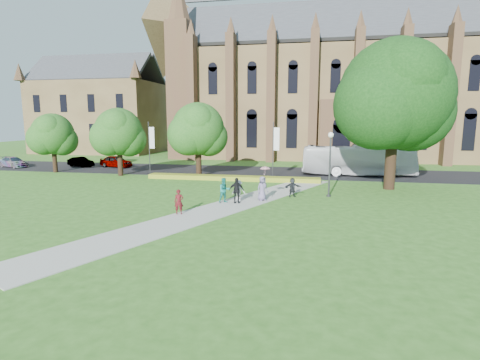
% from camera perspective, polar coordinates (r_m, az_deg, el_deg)
% --- Properties ---
extents(ground, '(160.00, 160.00, 0.00)m').
position_cam_1_polar(ground, '(25.80, -3.01, -4.79)').
color(ground, '#2E5E1C').
rests_on(ground, ground).
extents(road, '(160.00, 10.00, 0.02)m').
position_cam_1_polar(road, '(45.13, 3.11, 1.27)').
color(road, black).
rests_on(road, ground).
extents(footpath, '(15.58, 28.54, 0.04)m').
position_cam_1_polar(footpath, '(26.74, -2.49, -4.24)').
color(footpath, '#B2B2A8').
rests_on(footpath, ground).
extents(flower_hedge, '(18.00, 1.40, 0.45)m').
position_cam_1_polar(flower_hedge, '(38.81, -1.19, 0.31)').
color(flower_hedge, gold).
rests_on(flower_hedge, ground).
extents(cathedral, '(52.60, 18.25, 28.00)m').
position_cam_1_polar(cathedral, '(64.49, 14.89, 14.92)').
color(cathedral, olive).
rests_on(cathedral, ground).
extents(building_west, '(22.00, 14.00, 18.30)m').
position_cam_1_polar(building_west, '(77.51, -20.58, 10.84)').
color(building_west, olive).
rests_on(building_west, ground).
extents(streetlamp, '(0.44, 0.44, 5.24)m').
position_cam_1_polar(streetlamp, '(30.96, 13.57, 3.51)').
color(streetlamp, '#38383D').
rests_on(streetlamp, ground).
extents(large_tree, '(9.60, 9.60, 13.20)m').
position_cam_1_polar(large_tree, '(36.02, 22.53, 11.92)').
color(large_tree, '#332114').
rests_on(large_tree, ground).
extents(street_tree_0, '(5.20, 5.20, 7.50)m').
position_cam_1_polar(street_tree_0, '(43.72, -18.01, 6.99)').
color(street_tree_0, '#332114').
rests_on(street_tree_0, ground).
extents(street_tree_1, '(5.60, 5.60, 8.05)m').
position_cam_1_polar(street_tree_1, '(40.63, -6.40, 7.73)').
color(street_tree_1, '#332114').
rests_on(street_tree_1, ground).
extents(street_tree_2, '(4.80, 4.80, 6.95)m').
position_cam_1_polar(street_tree_2, '(49.50, -26.64, 6.27)').
color(street_tree_2, '#332114').
rests_on(street_tree_2, ground).
extents(banner_pole_0, '(0.70, 0.10, 6.00)m').
position_cam_1_polar(banner_pole_0, '(39.78, 5.23, 5.08)').
color(banner_pole_0, '#38383D').
rests_on(banner_pole_0, ground).
extents(banner_pole_1, '(0.70, 0.10, 6.00)m').
position_cam_1_polar(banner_pole_1, '(43.47, -13.54, 5.21)').
color(banner_pole_1, '#38383D').
rests_on(banner_pole_1, ground).
extents(tour_coach, '(12.34, 3.25, 3.41)m').
position_cam_1_polar(tour_coach, '(43.79, 17.48, 2.88)').
color(tour_coach, silver).
rests_on(tour_coach, road).
extents(car_0, '(4.86, 3.03, 1.54)m').
position_cam_1_polar(car_0, '(51.74, -18.38, 2.71)').
color(car_0, gray).
rests_on(car_0, road).
extents(car_1, '(4.10, 2.51, 1.28)m').
position_cam_1_polar(car_1, '(53.97, -23.11, 2.54)').
color(car_1, gray).
rests_on(car_1, road).
extents(car_2, '(4.88, 3.13, 1.32)m').
position_cam_1_polar(car_2, '(57.76, -31.25, 2.36)').
color(car_2, gray).
rests_on(car_2, road).
extents(pedestrian_0, '(0.69, 0.55, 1.65)m').
position_cam_1_polar(pedestrian_0, '(25.02, -9.30, -3.30)').
color(pedestrian_0, '#521216').
rests_on(pedestrian_0, footpath).
extents(pedestrian_1, '(1.15, 1.08, 1.88)m').
position_cam_1_polar(pedestrian_1, '(28.08, -2.39, -1.58)').
color(pedestrian_1, '#187B6F').
rests_on(pedestrian_1, footpath).
extents(pedestrian_2, '(1.16, 0.85, 1.60)m').
position_cam_1_polar(pedestrian_2, '(28.74, -0.22, -1.60)').
color(pedestrian_2, '#BABABA').
rests_on(pedestrian_2, footpath).
extents(pedestrian_3, '(1.20, 0.76, 1.90)m').
position_cam_1_polar(pedestrian_3, '(27.98, -0.56, -1.59)').
color(pedestrian_3, black).
rests_on(pedestrian_3, footpath).
extents(pedestrian_4, '(1.09, 1.05, 1.88)m').
position_cam_1_polar(pedestrian_4, '(28.87, 3.43, -1.29)').
color(pedestrian_4, slate).
rests_on(pedestrian_4, footpath).
extents(pedestrian_5, '(1.48, 1.01, 1.54)m').
position_cam_1_polar(pedestrian_5, '(30.55, 7.99, -1.11)').
color(pedestrian_5, '#212328').
rests_on(pedestrian_5, footpath).
extents(parasol, '(0.81, 0.81, 0.67)m').
position_cam_1_polar(parasol, '(28.75, 3.84, 1.24)').
color(parasol, '#D496AE').
rests_on(parasol, pedestrian_4).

